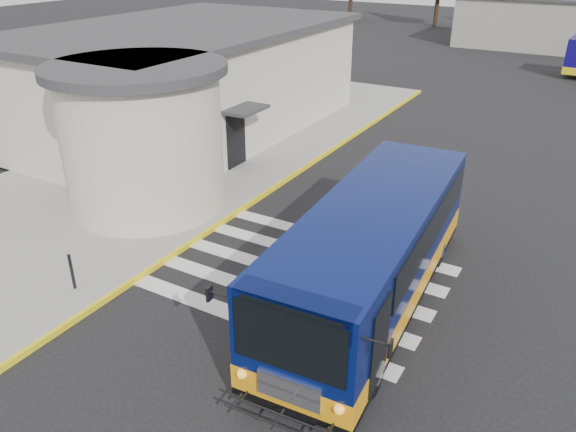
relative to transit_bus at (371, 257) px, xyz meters
The scene contains 9 objects.
ground 2.47m from the transit_bus, 150.51° to the left, with size 140.00×140.00×0.00m, color black.
sidewalk 11.99m from the transit_bus, 155.07° to the left, with size 10.00×34.00×0.15m, color gray.
curb_strip 7.82m from the transit_bus, 139.40° to the left, with size 0.12×34.00×0.16m, color yellow.
station_building 14.99m from the transit_bus, 147.92° to the left, with size 12.70×18.70×4.80m.
crosswalk 2.68m from the transit_bus, behind, with size 8.00×5.35×0.01m.
transit_bus is the anchor object (origin of this frame).
pedestrian_a 7.53m from the transit_bus, behind, with size 0.61×0.40×1.68m, color black.
pedestrian_b 9.61m from the transit_bus, behind, with size 0.76×0.59×1.56m, color black.
bollard 7.73m from the transit_bus, 152.95° to the right, with size 0.08×0.08×1.02m, color black.
Camera 1 is at (6.08, -12.44, 8.44)m, focal length 35.00 mm.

